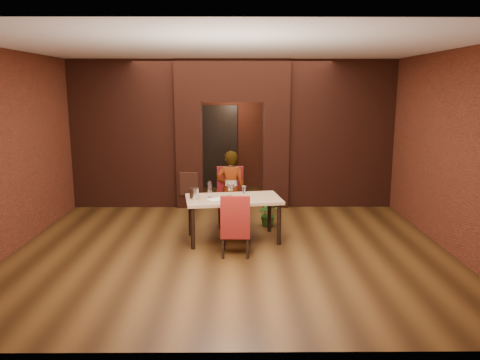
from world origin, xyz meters
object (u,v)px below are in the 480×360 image
object	(u,v)px
wine_glass_b	(232,190)
wine_bucket	(194,193)
wine_glass_a	(229,190)
potted_plant	(268,214)
dining_table	(233,219)
chair_near	(236,224)
person_seated	(231,190)
wine_glass_c	(244,193)
chair_far	(231,197)
water_bottle	(210,189)

from	to	relation	value
wine_glass_b	wine_bucket	xyz separation A→B (m)	(-0.63, -0.17, -0.01)
wine_glass_a	potted_plant	bearing A→B (deg)	44.49
dining_table	wine_glass_b	size ratio (longest dim) A/B	7.35
chair_near	wine_glass_a	size ratio (longest dim) A/B	4.55
wine_bucket	person_seated	bearing A→B (deg)	53.05
wine_glass_c	wine_glass_b	bearing A→B (deg)	137.11
chair_far	person_seated	xyz separation A→B (m)	(0.00, -0.12, 0.18)
wine_glass_c	wine_bucket	world-z (taller)	wine_glass_c
water_bottle	potted_plant	xyz separation A→B (m)	(1.07, 0.81, -0.66)
wine_bucket	wine_glass_b	bearing A→B (deg)	15.40
chair_far	wine_glass_a	bearing A→B (deg)	-95.55
wine_glass_b	wine_glass_c	xyz separation A→B (m)	(0.21, -0.19, 0.00)
wine_bucket	potted_plant	size ratio (longest dim) A/B	0.42
wine_glass_b	water_bottle	bearing A→B (deg)	-170.96
dining_table	person_seated	distance (m)	0.81
chair_near	water_bottle	bearing A→B (deg)	-59.01
wine_glass_a	wine_glass_b	distance (m)	0.05
wine_bucket	potted_plant	distance (m)	1.73
dining_table	water_bottle	distance (m)	0.66
dining_table	wine_bucket	distance (m)	0.81
wine_glass_b	water_bottle	xyz separation A→B (m)	(-0.38, -0.06, 0.03)
chair_far	water_bottle	size ratio (longest dim) A/B	3.91
dining_table	wine_glass_b	bearing A→B (deg)	97.70
wine_glass_c	water_bottle	xyz separation A→B (m)	(-0.58, 0.13, 0.03)
wine_glass_a	potted_plant	world-z (taller)	wine_glass_a
dining_table	wine_glass_b	xyz separation A→B (m)	(-0.03, 0.09, 0.48)
dining_table	person_seated	size ratio (longest dim) A/B	1.09
dining_table	chair_far	distance (m)	0.86
dining_table	wine_glass_a	bearing A→B (deg)	109.43
wine_glass_c	potted_plant	xyz separation A→B (m)	(0.49, 0.94, -0.63)
chair_far	person_seated	bearing A→B (deg)	-94.18
chair_near	person_seated	world-z (taller)	person_seated
wine_glass_a	wine_glass_b	world-z (taller)	same
chair_far	wine_glass_b	distance (m)	0.81
wine_glass_c	wine_bucket	xyz separation A→B (m)	(-0.84, 0.02, -0.02)
wine_glass_a	chair_far	bearing A→B (deg)	88.83
chair_near	potted_plant	xyz separation A→B (m)	(0.63, 1.58, -0.26)
chair_near	wine_glass_b	world-z (taller)	chair_near
wine_glass_a	wine_bucket	size ratio (longest dim) A/B	1.13
dining_table	water_bottle	world-z (taller)	water_bottle
chair_far	wine_glass_b	bearing A→B (deg)	-92.45
chair_near	wine_bucket	bearing A→B (deg)	-42.14
person_seated	chair_far	bearing A→B (deg)	-86.04
chair_far	wine_glass_a	world-z (taller)	chair_far
chair_far	chair_near	xyz separation A→B (m)	(0.09, -1.58, -0.06)
chair_far	potted_plant	world-z (taller)	chair_far
person_seated	wine_bucket	size ratio (longest dim) A/B	7.59
wine_glass_c	wine_glass_a	bearing A→B (deg)	137.46
chair_far	wine_bucket	world-z (taller)	chair_far
person_seated	wine_glass_a	xyz separation A→B (m)	(-0.02, -0.60, 0.13)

